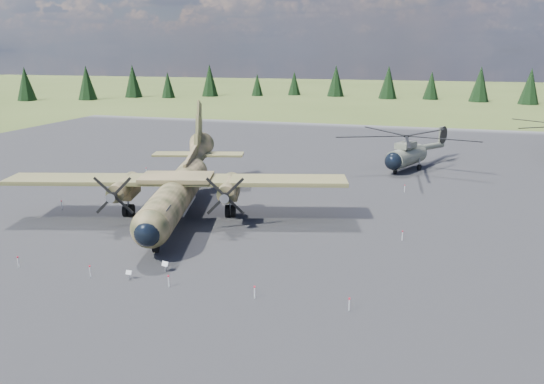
# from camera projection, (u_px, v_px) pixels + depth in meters

# --- Properties ---
(ground) EXTENTS (500.00, 500.00, 0.00)m
(ground) POSITION_uv_depth(u_px,v_px,m) (217.00, 223.00, 48.32)
(ground) COLOR #56642C
(ground) RESTS_ON ground
(apron) EXTENTS (120.00, 120.00, 0.04)m
(apron) POSITION_uv_depth(u_px,v_px,m) (251.00, 195.00, 57.61)
(apron) COLOR #515155
(apron) RESTS_ON ground
(transport_plane) EXTENTS (31.12, 27.84, 10.34)m
(transport_plane) POSITION_uv_depth(u_px,v_px,m) (179.00, 185.00, 50.05)
(transport_plane) COLOR #33371E
(transport_plane) RESTS_ON ground
(helicopter_near) EXTENTS (24.50, 24.50, 4.72)m
(helicopter_near) POSITION_uv_depth(u_px,v_px,m) (408.00, 145.00, 68.81)
(helicopter_near) COLOR slate
(helicopter_near) RESTS_ON ground
(info_placard_left) EXTENTS (0.43, 0.19, 0.67)m
(info_placard_left) POSITION_uv_depth(u_px,v_px,m) (129.00, 273.00, 36.33)
(info_placard_left) COLOR gray
(info_placard_left) RESTS_ON ground
(info_placard_right) EXTENTS (0.53, 0.30, 0.78)m
(info_placard_right) POSITION_uv_depth(u_px,v_px,m) (165.00, 265.00, 37.57)
(info_placard_right) COLOR gray
(info_placard_right) RESTS_ON ground
(barrier_fence) EXTENTS (33.12, 29.62, 0.85)m
(barrier_fence) POSITION_uv_depth(u_px,v_px,m) (211.00, 218.00, 48.24)
(barrier_fence) COLOR silver
(barrier_fence) RESTS_ON ground
(treeline) EXTENTS (291.06, 290.55, 10.97)m
(treeline) POSITION_uv_depth(u_px,v_px,m) (282.00, 163.00, 50.75)
(treeline) COLOR black
(treeline) RESTS_ON ground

